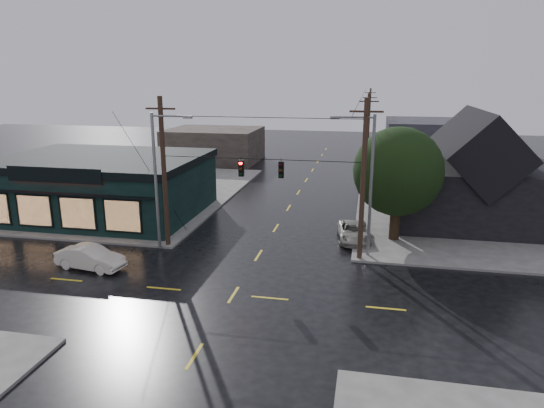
% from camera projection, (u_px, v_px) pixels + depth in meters
% --- Properties ---
extents(ground_plane, '(160.00, 160.00, 0.00)m').
position_uv_depth(ground_plane, '(233.00, 295.00, 26.03)').
color(ground_plane, black).
extents(sidewalk_nw, '(28.00, 28.00, 0.15)m').
position_uv_depth(sidewalk_nw, '(96.00, 192.00, 48.78)').
color(sidewalk_nw, '#5E5C57').
rests_on(sidewalk_nw, ground).
extents(sidewalk_ne, '(28.00, 28.00, 0.15)m').
position_uv_depth(sidewalk_ne, '(524.00, 213.00, 41.14)').
color(sidewalk_ne, '#5E5C57').
rests_on(sidewalk_ne, ground).
extents(pizza_shop, '(16.30, 12.34, 4.90)m').
position_uv_depth(pizza_shop, '(102.00, 185.00, 40.50)').
color(pizza_shop, black).
rests_on(pizza_shop, ground).
extents(ne_building, '(12.60, 11.60, 8.75)m').
position_uv_depth(ne_building, '(475.00, 166.00, 38.12)').
color(ne_building, black).
rests_on(ne_building, ground).
extents(corner_tree, '(6.16, 6.16, 7.96)m').
position_uv_depth(corner_tree, '(398.00, 172.00, 33.22)').
color(corner_tree, black).
rests_on(corner_tree, ground).
extents(utility_pole_nw, '(2.00, 0.32, 10.15)m').
position_uv_depth(utility_pole_nw, '(168.00, 246.00, 33.43)').
color(utility_pole_nw, black).
rests_on(utility_pole_nw, ground).
extents(utility_pole_ne, '(2.00, 0.32, 10.15)m').
position_uv_depth(utility_pole_ne, '(359.00, 260.00, 30.95)').
color(utility_pole_ne, black).
rests_on(utility_pole_ne, ground).
extents(utility_pole_far_a, '(2.00, 0.32, 9.65)m').
position_uv_depth(utility_pole_far_a, '(365.00, 187.00, 51.31)').
color(utility_pole_far_a, black).
rests_on(utility_pole_far_a, ground).
extents(utility_pole_far_b, '(2.00, 0.32, 9.15)m').
position_uv_depth(utility_pole_far_b, '(367.00, 156.00, 70.26)').
color(utility_pole_far_b, black).
rests_on(utility_pole_far_b, ground).
extents(utility_pole_far_c, '(2.00, 0.32, 9.15)m').
position_uv_depth(utility_pole_far_c, '(368.00, 139.00, 89.20)').
color(utility_pole_far_c, black).
rests_on(utility_pole_far_c, ground).
extents(span_signal_assembly, '(13.00, 0.48, 1.23)m').
position_uv_depth(span_signal_assembly, '(261.00, 168.00, 30.70)').
color(span_signal_assembly, black).
rests_on(span_signal_assembly, ground).
extents(streetlight_nw, '(5.40, 0.30, 9.15)m').
position_uv_depth(streetlight_nw, '(160.00, 249.00, 32.83)').
color(streetlight_nw, gray).
rests_on(streetlight_nw, ground).
extents(streetlight_ne, '(5.40, 0.30, 9.15)m').
position_uv_depth(streetlight_ne, '(367.00, 257.00, 31.52)').
color(streetlight_ne, gray).
rests_on(streetlight_ne, ground).
extents(bg_building_west, '(12.00, 10.00, 4.40)m').
position_uv_depth(bg_building_west, '(214.00, 145.00, 66.03)').
color(bg_building_west, '#302723').
rests_on(bg_building_west, ground).
extents(bg_building_east, '(14.00, 12.00, 5.60)m').
position_uv_depth(bg_building_east, '(440.00, 142.00, 64.88)').
color(bg_building_east, black).
rests_on(bg_building_east, ground).
extents(sedan_cream, '(4.46, 2.10, 1.41)m').
position_uv_depth(sedan_cream, '(90.00, 258.00, 29.40)').
color(sedan_cream, silver).
rests_on(sedan_cream, ground).
extents(suv_silver, '(2.65, 4.78, 1.26)m').
position_uv_depth(suv_silver, '(354.00, 232.00, 34.46)').
color(suv_silver, '#9E9E92').
rests_on(suv_silver, ground).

